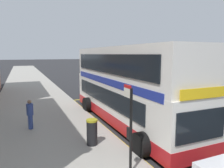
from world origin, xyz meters
TOP-DOWN VIEW (x-y plane):
  - ground_plane at (0.00, 32.00)m, footprint 260.00×260.00m
  - pavement_near at (-7.00, 32.00)m, footprint 6.00×76.00m
  - double_decker_bus at (-2.46, 4.90)m, footprint 3.21×11.34m
  - bus_bay_markings at (-2.54, 4.98)m, footprint 2.92×14.29m
  - bus_stop_sign at (-4.87, -0.11)m, footprint 0.09×0.51m
  - pedestrian_waiting_near_sign at (-7.66, 5.54)m, footprint 0.34×0.34m
  - litter_bin at (-5.33, 2.40)m, footprint 0.48×0.48m

SIDE VIEW (x-z plane):
  - ground_plane at x=0.00m, z-range 0.00..0.00m
  - bus_bay_markings at x=-2.54m, z-range 0.00..0.01m
  - pavement_near at x=-7.00m, z-range 0.00..0.14m
  - litter_bin at x=-5.33m, z-range 0.14..1.26m
  - pedestrian_waiting_near_sign at x=-7.66m, z-range 0.20..1.73m
  - bus_stop_sign at x=-4.87m, z-range 0.37..3.26m
  - double_decker_bus at x=-2.46m, z-range -0.13..4.27m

